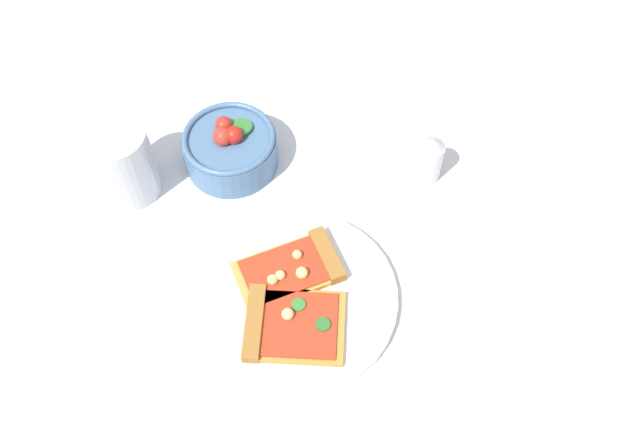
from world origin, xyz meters
The scene contains 8 objects.
ground_plane centered at (0.00, 0.00, 0.00)m, with size 2.40×2.40×0.00m, color silver.
plate centered at (-0.04, -0.01, 0.01)m, with size 0.25×0.25×0.01m, color white.
pizza_slice_near centered at (-0.08, 0.00, 0.02)m, with size 0.10×0.12×0.02m.
pizza_slice_far centered at (0.00, 0.00, 0.02)m, with size 0.13×0.15×0.02m.
salad_bowl centered at (0.17, 0.11, 0.03)m, with size 0.13×0.13×0.07m.
soda_glass centered at (0.11, 0.24, 0.05)m, with size 0.08×0.08×0.11m.
paper_napkin centered at (-0.03, -0.30, 0.00)m, with size 0.11×0.14×0.00m, color silver.
pepper_shaker centered at (0.17, -0.16, 0.04)m, with size 0.03×0.03×0.08m.
Camera 1 is at (-0.41, -0.08, 0.79)m, focal length 39.73 mm.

